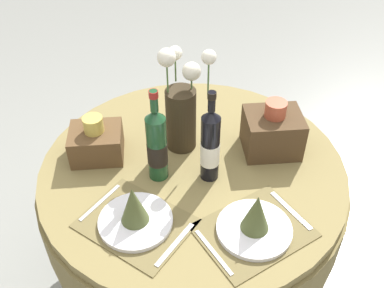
{
  "coord_description": "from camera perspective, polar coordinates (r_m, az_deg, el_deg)",
  "views": [
    {
      "loc": [
        -0.11,
        -1.19,
        1.85
      ],
      "look_at": [
        0.0,
        0.03,
        0.82
      ],
      "focal_mm": 41.3,
      "sensor_mm": 36.0,
      "label": 1
    }
  ],
  "objects": [
    {
      "name": "place_setting_right",
      "position": [
        1.4,
        8.15,
        -9.89
      ],
      "size": [
        0.42,
        0.39,
        0.16
      ],
      "color": "brown",
      "rests_on": "dining_table"
    },
    {
      "name": "wine_bottle_left",
      "position": [
        1.51,
        -4.56,
        -0.15
      ],
      "size": [
        0.07,
        0.07,
        0.36
      ],
      "color": "#194223",
      "rests_on": "dining_table"
    },
    {
      "name": "ground",
      "position": [
        2.21,
        0.07,
        -16.91
      ],
      "size": [
        8.0,
        8.0,
        0.0
      ],
      "primitive_type": "plane",
      "color": "gray"
    },
    {
      "name": "woven_basket_side_left",
      "position": [
        1.68,
        -12.25,
        0.3
      ],
      "size": [
        0.19,
        0.16,
        0.17
      ],
      "color": "brown",
      "rests_on": "dining_table"
    },
    {
      "name": "flower_vase",
      "position": [
        1.62,
        -1.36,
        4.63
      ],
      "size": [
        0.2,
        0.15,
        0.42
      ],
      "color": "#332819",
      "rests_on": "dining_table"
    },
    {
      "name": "woven_basket_side_right",
      "position": [
        1.68,
        10.34,
        1.61
      ],
      "size": [
        0.21,
        0.17,
        0.22
      ],
      "color": "#47331E",
      "rests_on": "dining_table"
    },
    {
      "name": "place_setting_left",
      "position": [
        1.42,
        -7.4,
        -8.93
      ],
      "size": [
        0.43,
        0.42,
        0.16
      ],
      "color": "brown",
      "rests_on": "dining_table"
    },
    {
      "name": "dining_table",
      "position": [
        1.74,
        0.09,
        -6.19
      ],
      "size": [
        1.15,
        1.15,
        0.74
      ],
      "color": "olive",
      "rests_on": "ground"
    },
    {
      "name": "wine_bottle_centre",
      "position": [
        1.5,
        2.36,
        -0.2
      ],
      "size": [
        0.07,
        0.07,
        0.36
      ],
      "color": "black",
      "rests_on": "dining_table"
    }
  ]
}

